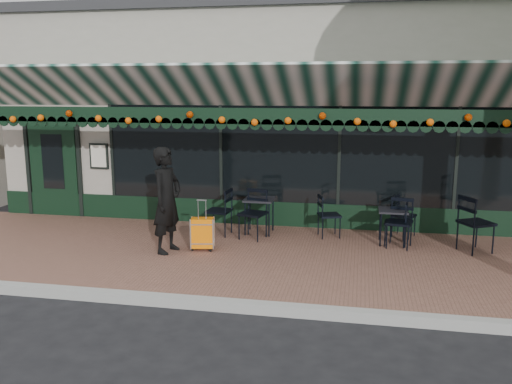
% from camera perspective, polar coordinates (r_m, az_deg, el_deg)
% --- Properties ---
extents(ground, '(80.00, 80.00, 0.00)m').
position_cam_1_polar(ground, '(7.57, -3.84, -12.02)').
color(ground, black).
rests_on(ground, ground).
extents(sidewalk, '(18.00, 4.00, 0.15)m').
position_cam_1_polar(sidewalk, '(9.37, -0.69, -6.92)').
color(sidewalk, brown).
rests_on(sidewalk, ground).
extents(curb, '(18.00, 0.16, 0.15)m').
position_cam_1_polar(curb, '(7.47, -4.01, -11.73)').
color(curb, '#9E9E99').
rests_on(curb, ground).
extents(restaurant_building, '(12.00, 9.60, 4.50)m').
position_cam_1_polar(restaurant_building, '(14.69, 3.96, 8.31)').
color(restaurant_building, gray).
rests_on(restaurant_building, ground).
extents(woman, '(0.58, 0.75, 1.82)m').
position_cam_1_polar(woman, '(9.35, -9.36, -0.86)').
color(woman, black).
rests_on(woman, sidewalk).
extents(suitcase, '(0.42, 0.29, 0.89)m').
position_cam_1_polar(suitcase, '(9.50, -5.66, -4.36)').
color(suitcase, orange).
rests_on(suitcase, sidewalk).
extents(cafe_table_a, '(0.52, 0.52, 0.64)m').
position_cam_1_polar(cafe_table_a, '(10.08, 14.24, -2.16)').
color(cafe_table_a, black).
rests_on(cafe_table_a, sidewalk).
extents(cafe_table_b, '(0.56, 0.56, 0.69)m').
position_cam_1_polar(cafe_table_b, '(10.48, 0.34, -1.07)').
color(cafe_table_b, black).
rests_on(cafe_table_b, sidewalk).
extents(chair_a_left, '(0.45, 0.45, 0.80)m').
position_cam_1_polar(chair_a_left, '(10.04, 14.49, -3.21)').
color(chair_a_left, black).
rests_on(chair_a_left, sidewalk).
extents(chair_a_right, '(0.53, 0.53, 0.80)m').
position_cam_1_polar(chair_a_right, '(10.66, 15.31, -2.46)').
color(chair_a_right, black).
rests_on(chair_a_right, sidewalk).
extents(chair_a_front, '(0.53, 0.53, 0.88)m').
position_cam_1_polar(chair_a_front, '(9.91, 14.87, -3.19)').
color(chair_a_front, black).
rests_on(chair_a_front, sidewalk).
extents(chair_a_extra, '(0.68, 0.68, 1.00)m').
position_cam_1_polar(chair_a_extra, '(10.05, 22.16, -3.09)').
color(chair_a_extra, black).
rests_on(chair_a_extra, sidewalk).
extents(chair_b_left, '(0.50, 0.50, 0.91)m').
position_cam_1_polar(chair_b_left, '(10.43, -3.92, -2.05)').
color(chair_b_left, black).
rests_on(chair_b_left, sidewalk).
extents(chair_b_right, '(0.52, 0.52, 0.82)m').
position_cam_1_polar(chair_b_right, '(10.36, 7.72, -2.48)').
color(chair_b_right, black).
rests_on(chair_b_right, sidewalk).
extents(chair_b_front, '(0.57, 0.57, 0.93)m').
position_cam_1_polar(chair_b_front, '(10.14, -0.34, -2.34)').
color(chair_b_front, black).
rests_on(chair_b_front, sidewalk).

